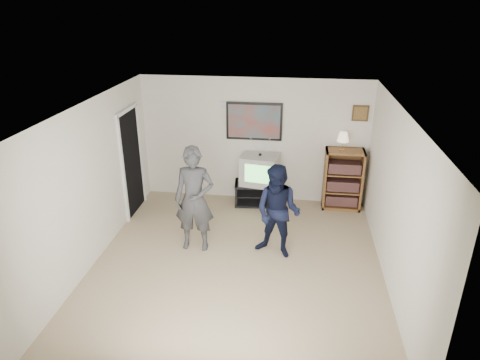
% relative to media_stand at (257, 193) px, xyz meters
% --- Properties ---
extents(room_shell, '(4.51, 5.00, 2.51)m').
position_rel_media_stand_xyz_m(room_shell, '(-0.11, -1.88, 1.02)').
color(room_shell, '#937B5D').
rests_on(room_shell, ground).
extents(media_stand, '(0.95, 0.59, 0.45)m').
position_rel_media_stand_xyz_m(media_stand, '(0.00, 0.00, 0.00)').
color(media_stand, black).
rests_on(media_stand, room_shell).
extents(crt_television, '(0.78, 0.69, 0.59)m').
position_rel_media_stand_xyz_m(crt_television, '(0.04, 0.00, 0.52)').
color(crt_television, '#AEADA8').
rests_on(crt_television, media_stand).
extents(bookshelf, '(0.73, 0.42, 1.21)m').
position_rel_media_stand_xyz_m(bookshelf, '(1.67, 0.05, 0.38)').
color(bookshelf, brown).
rests_on(bookshelf, room_shell).
extents(table_lamp, '(0.22, 0.22, 0.36)m').
position_rel_media_stand_xyz_m(table_lamp, '(1.60, 0.03, 1.16)').
color(table_lamp, '#FFDDC1').
rests_on(table_lamp, bookshelf).
extents(person_tall, '(0.66, 0.44, 1.78)m').
position_rel_media_stand_xyz_m(person_tall, '(-0.86, -1.79, 0.66)').
color(person_tall, '#353537').
rests_on(person_tall, room_shell).
extents(person_short, '(0.90, 0.79, 1.55)m').
position_rel_media_stand_xyz_m(person_short, '(0.49, -1.82, 0.55)').
color(person_short, black).
rests_on(person_short, room_shell).
extents(controller_left, '(0.07, 0.12, 0.03)m').
position_rel_media_stand_xyz_m(controller_left, '(-0.81, -1.56, 0.90)').
color(controller_left, white).
rests_on(controller_left, person_tall).
extents(controller_right, '(0.08, 0.12, 0.03)m').
position_rel_media_stand_xyz_m(controller_right, '(0.50, -1.64, 0.82)').
color(controller_right, white).
rests_on(controller_right, person_short).
extents(poster, '(1.10, 0.03, 0.75)m').
position_rel_media_stand_xyz_m(poster, '(-0.11, 0.25, 1.42)').
color(poster, black).
rests_on(poster, room_shell).
extents(air_vent, '(0.28, 0.02, 0.14)m').
position_rel_media_stand_xyz_m(air_vent, '(-0.66, 0.25, 1.72)').
color(air_vent, white).
rests_on(air_vent, room_shell).
extents(small_picture, '(0.30, 0.03, 0.30)m').
position_rel_media_stand_xyz_m(small_picture, '(1.89, 0.25, 1.65)').
color(small_picture, '#402C14').
rests_on(small_picture, room_shell).
extents(doorway, '(0.03, 0.85, 2.00)m').
position_rel_media_stand_xyz_m(doorway, '(-2.34, -0.63, 0.77)').
color(doorway, black).
rests_on(doorway, room_shell).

